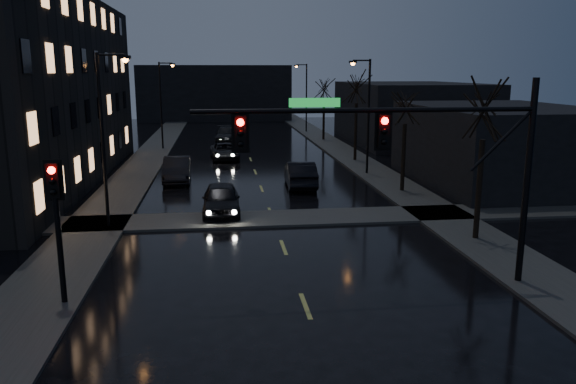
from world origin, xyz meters
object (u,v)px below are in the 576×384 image
object	(u,v)px
oncoming_car_a	(221,199)
lead_car	(300,174)
oncoming_car_c	(225,151)
oncoming_car_d	(226,135)
oncoming_car_b	(177,169)

from	to	relation	value
oncoming_car_a	lead_car	xyz separation A→B (m)	(5.01, 6.43, 0.03)
oncoming_car_a	lead_car	bearing A→B (deg)	52.46
oncoming_car_c	oncoming_car_d	size ratio (longest dim) A/B	0.87
oncoming_car_d	lead_car	bearing A→B (deg)	-78.33
lead_car	oncoming_car_a	bearing A→B (deg)	54.26
oncoming_car_a	oncoming_car_d	bearing A→B (deg)	88.96
oncoming_car_a	oncoming_car_b	size ratio (longest dim) A/B	0.95
oncoming_car_c	oncoming_car_d	bearing A→B (deg)	84.29
lead_car	oncoming_car_b	bearing A→B (deg)	-17.22
oncoming_car_c	oncoming_car_d	world-z (taller)	oncoming_car_d
oncoming_car_d	lead_car	distance (m)	23.49
oncoming_car_a	oncoming_car_b	distance (m)	9.64
oncoming_car_a	oncoming_car_b	bearing A→B (deg)	107.65
oncoming_car_b	oncoming_car_a	bearing A→B (deg)	-74.45
oncoming_car_d	lead_car	world-z (taller)	lead_car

